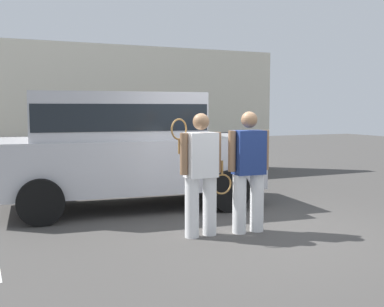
# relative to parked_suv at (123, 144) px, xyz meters

# --- Properties ---
(ground_plane) EXTENTS (40.00, 40.00, 0.00)m
(ground_plane) POSITION_rel_parked_suv_xyz_m (1.14, -2.46, -1.15)
(ground_plane) COLOR #423F3D
(house_frontage) EXTENTS (8.80, 0.40, 3.39)m
(house_frontage) POSITION_rel_parked_suv_xyz_m (1.15, 3.81, 0.45)
(house_frontage) COLOR beige
(house_frontage) RESTS_ON ground_plane
(parked_suv) EXTENTS (4.77, 2.54, 2.05)m
(parked_suv) POSITION_rel_parked_suv_xyz_m (0.00, 0.00, 0.00)
(parked_suv) COLOR #B7B7BC
(parked_suv) RESTS_ON ground_plane
(tennis_player_man) EXTENTS (0.77, 0.29, 1.71)m
(tennis_player_man) POSITION_rel_parked_suv_xyz_m (0.42, -2.37, -0.25)
(tennis_player_man) COLOR white
(tennis_player_man) RESTS_ON ground_plane
(tennis_player_woman) EXTENTS (0.90, 0.28, 1.74)m
(tennis_player_woman) POSITION_rel_parked_suv_xyz_m (1.13, -2.45, -0.25)
(tennis_player_woman) COLOR white
(tennis_player_woman) RESTS_ON ground_plane
(potted_plant_by_porch) EXTENTS (0.70, 0.70, 0.92)m
(potted_plant_by_porch) POSITION_rel_parked_suv_xyz_m (3.46, 2.83, -0.64)
(potted_plant_by_porch) COLOR gray
(potted_plant_by_porch) RESTS_ON ground_plane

